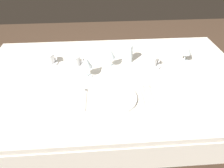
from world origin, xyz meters
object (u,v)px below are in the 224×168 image
coffee_cup_left (74,61)px  dinner_plate (114,98)px  dinner_knife (141,95)px  wine_glass_left (86,63)px  fork_outer (85,97)px  coffee_cup_right (151,61)px  drink_tumbler (128,54)px  wine_glass_right (187,50)px  spoon_dessert (150,93)px  wine_glass_centre (110,54)px  coffee_cup_far (49,58)px  spoon_soup (145,93)px

coffee_cup_left → dinner_plate: bearing=-57.0°
dinner_knife → wine_glass_left: wine_glass_left is taller
dinner_plate → fork_outer: bearing=169.4°
dinner_plate → coffee_cup_right: bearing=49.0°
fork_outer → drink_tumbler: bearing=51.8°
dinner_plate → wine_glass_right: size_ratio=1.93×
spoon_dessert → wine_glass_centre: 0.39m
dinner_knife → coffee_cup_far: size_ratio=2.32×
fork_outer → wine_glass_left: bearing=88.3°
dinner_plate → wine_glass_right: wine_glass_right is taller
coffee_cup_left → wine_glass_right: size_ratio=0.74×
spoon_dessert → wine_glass_centre: (-0.22, 0.31, 0.10)m
coffee_cup_left → wine_glass_centre: size_ratio=0.72×
wine_glass_left → spoon_soup: bearing=-29.9°
wine_glass_centre → drink_tumbler: (0.14, 0.07, -0.04)m
fork_outer → wine_glass_centre: wine_glass_centre is taller
coffee_cup_left → coffee_cup_right: 0.54m
spoon_soup → wine_glass_left: (-0.35, 0.20, 0.10)m
dinner_plate → fork_outer: (-0.16, 0.03, -0.01)m
dinner_plate → coffee_cup_right: coffee_cup_right is taller
spoon_soup → spoon_dessert: same height
spoon_soup → coffee_cup_right: (0.10, 0.30, 0.04)m
drink_tumbler → coffee_cup_far: bearing=179.0°
drink_tumbler → coffee_cup_right: bearing=-27.0°
fork_outer → coffee_cup_left: coffee_cup_left is taller
dinner_knife → coffee_cup_left: 0.55m
coffee_cup_right → drink_tumbler: 0.17m
spoon_dessert → wine_glass_left: bearing=152.2°
dinner_knife → wine_glass_left: 0.40m
fork_outer → drink_tumbler: size_ratio=1.61×
spoon_dessert → coffee_cup_far: coffee_cup_far is taller
coffee_cup_right → wine_glass_centre: bearing=177.4°
coffee_cup_right → wine_glass_right: size_ratio=0.76×
spoon_dessert → coffee_cup_far: bearing=149.6°
spoon_dessert → coffee_cup_left: coffee_cup_left is taller
wine_glass_left → drink_tumbler: size_ratio=1.13×
dinner_plate → wine_glass_left: 0.30m
wine_glass_left → wine_glass_right: size_ratio=1.07×
coffee_cup_left → drink_tumbler: 0.39m
dinner_knife → wine_glass_centre: wine_glass_centre is taller
dinner_plate → coffee_cup_right: size_ratio=2.52×
spoon_dessert → wine_glass_right: bearing=46.4°
wine_glass_right → coffee_cup_far: bearing=177.8°
coffee_cup_far → fork_outer: bearing=-55.7°
dinner_plate → drink_tumbler: size_ratio=2.02×
dinner_knife → drink_tumbler: drink_tumbler is taller
coffee_cup_left → drink_tumbler: size_ratio=0.78×
coffee_cup_left → coffee_cup_far: size_ratio=1.03×
dinner_plate → wine_glass_right: bearing=34.9°
coffee_cup_left → dinner_knife: bearing=-41.2°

